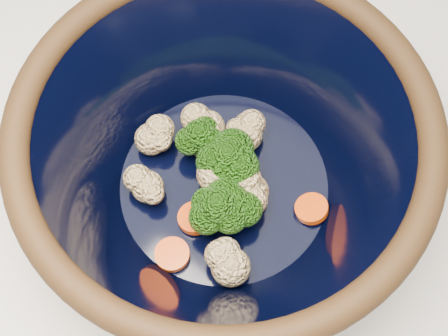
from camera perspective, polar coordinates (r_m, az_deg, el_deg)
mixing_bowl at (r=0.46m, az=0.00°, el=0.67°), size 0.38×0.38×0.13m
vegetable_pile at (r=0.48m, az=-0.38°, el=-0.96°), size 0.16×0.14×0.05m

